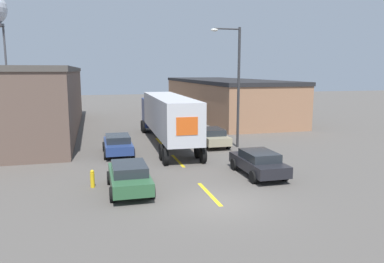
{
  "coord_description": "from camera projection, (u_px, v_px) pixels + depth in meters",
  "views": [
    {
      "loc": [
        -5.25,
        -15.2,
        5.89
      ],
      "look_at": [
        0.89,
        8.02,
        1.98
      ],
      "focal_mm": 35.0,
      "sensor_mm": 36.0,
      "label": 1
    }
  ],
  "objects": [
    {
      "name": "ground_plane",
      "position": [
        219.0,
        204.0,
        16.77
      ],
      "size": [
        160.0,
        160.0,
        0.0
      ],
      "primitive_type": "plane",
      "color": "#56514C"
    },
    {
      "name": "road_centerline",
      "position": [
        178.0,
        161.0,
        24.74
      ],
      "size": [
        0.2,
        17.44,
        0.01
      ],
      "color": "yellow",
      "rests_on": "ground_plane"
    },
    {
      "name": "warehouse_left",
      "position": [
        12.0,
        100.0,
        35.9
      ],
      "size": [
        12.15,
        28.57,
        6.23
      ],
      "color": "brown",
      "rests_on": "ground_plane"
    },
    {
      "name": "warehouse_right",
      "position": [
        223.0,
        98.0,
        48.96
      ],
      "size": [
        8.93,
        28.53,
        4.8
      ],
      "color": "#9E7051",
      "rests_on": "ground_plane"
    },
    {
      "name": "semi_truck",
      "position": [
        166.0,
        115.0,
        30.08
      ],
      "size": [
        3.11,
        15.73,
        3.96
      ],
      "rotation": [
        0.0,
        0.0,
        -0.03
      ],
      "color": "navy",
      "rests_on": "ground_plane"
    },
    {
      "name": "parked_car_left_far",
      "position": [
        118.0,
        144.0,
        26.51
      ],
      "size": [
        2.06,
        4.51,
        1.41
      ],
      "color": "navy",
      "rests_on": "ground_plane"
    },
    {
      "name": "parked_car_left_near",
      "position": [
        129.0,
        176.0,
        18.42
      ],
      "size": [
        2.06,
        4.51,
        1.41
      ],
      "color": "#2D5B38",
      "rests_on": "ground_plane"
    },
    {
      "name": "parked_car_right_far",
      "position": [
        177.0,
        117.0,
        41.62
      ],
      "size": [
        2.06,
        4.51,
        1.41
      ],
      "color": "#B2B2B7",
      "rests_on": "ground_plane"
    },
    {
      "name": "parked_car_right_near",
      "position": [
        258.0,
        162.0,
        21.23
      ],
      "size": [
        2.06,
        4.51,
        1.41
      ],
      "color": "black",
      "rests_on": "ground_plane"
    },
    {
      "name": "parked_car_right_mid",
      "position": [
        211.0,
        136.0,
        29.56
      ],
      "size": [
        2.06,
        4.51,
        1.41
      ],
      "color": "tan",
      "rests_on": "ground_plane"
    },
    {
      "name": "street_lamp",
      "position": [
        236.0,
        80.0,
        28.36
      ],
      "size": [
        2.36,
        0.32,
        9.09
      ],
      "color": "#2D2D30",
      "rests_on": "ground_plane"
    },
    {
      "name": "fire_hydrant",
      "position": [
        92.0,
        179.0,
        19.04
      ],
      "size": [
        0.22,
        0.22,
        0.92
      ],
      "color": "gold",
      "rests_on": "ground_plane"
    }
  ]
}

